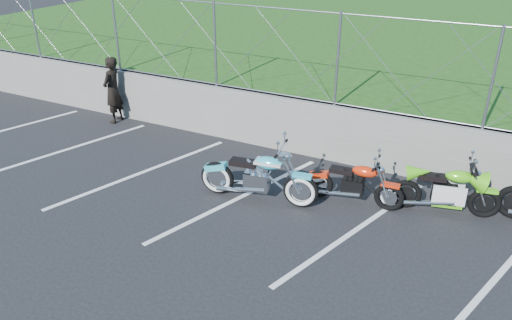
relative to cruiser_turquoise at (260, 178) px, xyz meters
The scene contains 9 objects.
ground 1.26m from the cruiser_turquoise, 109.23° to the right, with size 90.00×90.00×0.00m, color black.
retaining_wall 2.44m from the cruiser_turquoise, 99.07° to the left, with size 30.00×0.22×1.30m, color #62625D.
grass_field 12.41m from the cruiser_turquoise, 91.77° to the left, with size 30.00×20.00×1.30m, color #1C4512.
chain_link_fence 3.04m from the cruiser_turquoise, 99.07° to the left, with size 28.00×0.03×2.00m.
parking_lines 0.95m from the cruiser_turquoise, ahead, with size 18.29×4.31×0.01m.
cruiser_turquoise is the anchor object (origin of this frame).
naked_orange 1.83m from the cruiser_turquoise, 23.23° to the left, with size 1.91×0.65×0.95m.
sportbike_green 3.49m from the cruiser_turquoise, 19.68° to the left, with size 1.94×0.69×1.02m.
person_standing 5.70m from the cruiser_turquoise, 159.82° to the left, with size 0.65×0.42×1.77m, color black.
Camera 1 is at (4.18, -6.45, 5.00)m, focal length 35.00 mm.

